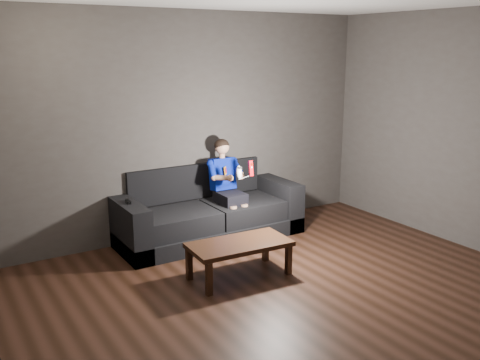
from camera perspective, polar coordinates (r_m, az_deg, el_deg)
floor at (r=4.90m, az=8.29°, el=-13.72°), size 5.00×5.00×0.00m
back_wall at (r=6.51m, az=-5.55°, el=5.83°), size 5.00×0.04×2.70m
sofa at (r=6.54m, az=-3.63°, el=-3.71°), size 2.24×0.97×0.86m
child at (r=6.49m, az=-1.44°, el=0.14°), size 0.44×0.53×1.07m
wii_remote_red at (r=6.14m, az=1.16°, el=1.26°), size 0.05×0.07×0.18m
nunchuk_white at (r=6.07m, az=-0.09°, el=0.83°), size 0.09×0.11×0.16m
wii_remote_black at (r=5.98m, az=-11.85°, el=-2.26°), size 0.06×0.15×0.03m
coffee_table at (r=5.40m, az=-0.07°, el=-7.15°), size 1.04×0.57×0.37m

